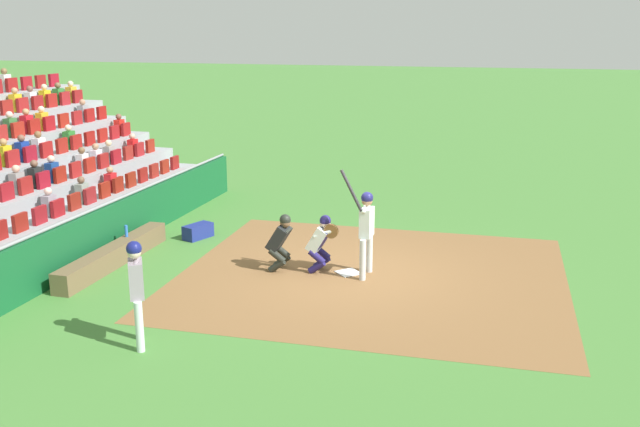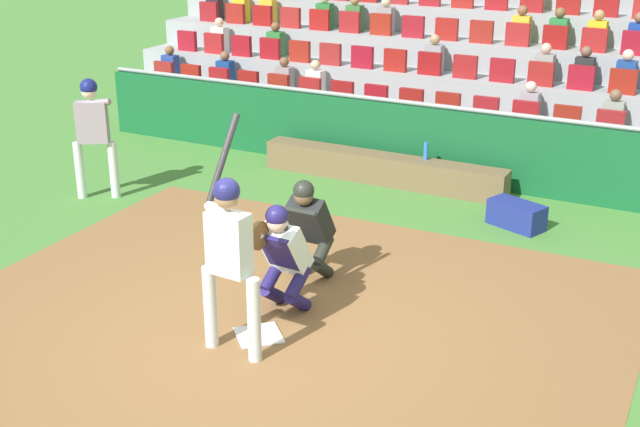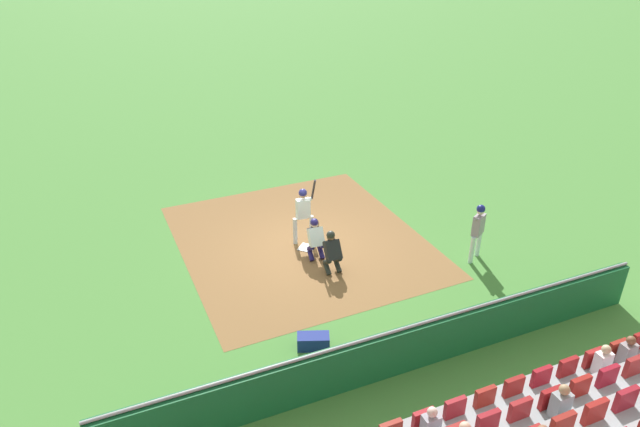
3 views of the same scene
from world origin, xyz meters
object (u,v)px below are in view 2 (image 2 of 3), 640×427
at_px(home_plate_marker, 259,335).
at_px(batter_at_plate, 229,247).
at_px(catcher_crouching, 281,251).
at_px(equipment_duffel_bag, 516,215).
at_px(on_deck_batter, 93,126).
at_px(water_bottle_on_bench, 426,151).
at_px(dugout_bench, 382,169).
at_px(home_plate_umpire, 308,224).

relative_size(home_plate_marker, batter_at_plate, 0.19).
height_order(catcher_crouching, equipment_duffel_bag, catcher_crouching).
distance_m(equipment_duffel_bag, on_deck_batter, 6.05).
height_order(home_plate_marker, water_bottle_on_bench, water_bottle_on_bench).
bearing_deg(home_plate_marker, catcher_crouching, -84.35).
bearing_deg(home_plate_marker, equipment_duffel_bag, -109.81).
bearing_deg(water_bottle_on_bench, on_deck_batter, 32.82).
xyz_separation_m(dugout_bench, equipment_duffel_bag, (-2.33, 0.88, -0.05)).
bearing_deg(on_deck_batter, dugout_bench, -143.13).
xyz_separation_m(home_plate_marker, equipment_duffel_bag, (-1.49, -4.13, 0.16)).
xyz_separation_m(home_plate_umpire, water_bottle_on_bench, (-0.02, -3.66, -0.11)).
bearing_deg(water_bottle_on_bench, dugout_bench, 6.14).
xyz_separation_m(home_plate_umpire, on_deck_batter, (4.06, -1.04, 0.39)).
distance_m(batter_at_plate, water_bottle_on_bench, 5.48).
bearing_deg(catcher_crouching, dugout_bench, -79.94).
distance_m(home_plate_marker, equipment_duffel_bag, 4.40).
xyz_separation_m(batter_at_plate, dugout_bench, (0.78, -5.38, -0.89)).
xyz_separation_m(batter_at_plate, equipment_duffel_bag, (-1.55, -4.50, -0.94)).
bearing_deg(on_deck_batter, water_bottle_on_bench, -147.18).
height_order(water_bottle_on_bench, equipment_duffel_bag, water_bottle_on_bench).
height_order(catcher_crouching, dugout_bench, catcher_crouching).
bearing_deg(catcher_crouching, home_plate_umpire, -80.70).
bearing_deg(equipment_duffel_bag, home_plate_marker, 91.24).
distance_m(home_plate_umpire, dugout_bench, 3.68).
bearing_deg(home_plate_umpire, equipment_duffel_bag, -121.85).
relative_size(batter_at_plate, equipment_duffel_bag, 3.06).
bearing_deg(on_deck_batter, catcher_crouching, 155.84).
bearing_deg(on_deck_batter, home_plate_umpire, 165.68).
relative_size(catcher_crouching, water_bottle_on_bench, 4.69).
bearing_deg(batter_at_plate, on_deck_batter, -34.05).
distance_m(home_plate_marker, on_deck_batter, 5.02).
distance_m(home_plate_marker, water_bottle_on_bench, 5.12).
height_order(batter_at_plate, dugout_bench, batter_at_plate).
distance_m(home_plate_marker, batter_at_plate, 1.16).
relative_size(home_plate_marker, water_bottle_on_bench, 1.64).
bearing_deg(dugout_bench, home_plate_marker, 99.56).
bearing_deg(dugout_bench, on_deck_batter, 36.87).
height_order(catcher_crouching, on_deck_batter, on_deck_batter).
height_order(batter_at_plate, catcher_crouching, batter_at_plate).
bearing_deg(dugout_bench, water_bottle_on_bench, -173.86).
bearing_deg(equipment_duffel_bag, dugout_bench, 0.40).
height_order(home_plate_marker, dugout_bench, dugout_bench).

